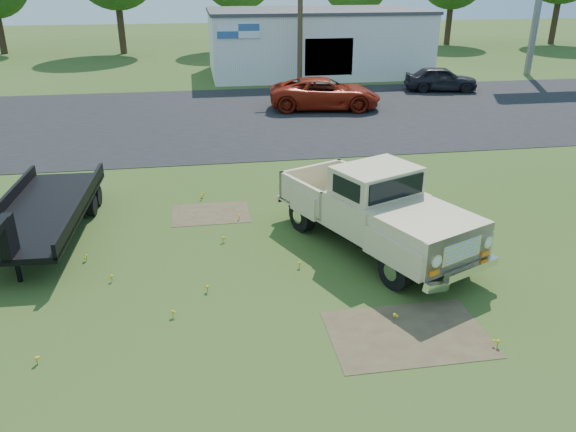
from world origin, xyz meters
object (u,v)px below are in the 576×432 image
object	(u,v)px
red_pickup	(325,94)
dark_sedan	(441,79)
vintage_pickup_truck	(374,208)
flatbed_trailer	(43,207)

from	to	relation	value
red_pickup	dark_sedan	distance (m)	8.40
vintage_pickup_truck	flatbed_trailer	bearing A→B (deg)	142.73
vintage_pickup_truck	flatbed_trailer	distance (m)	8.43
vintage_pickup_truck	flatbed_trailer	size ratio (longest dim) A/B	0.95
flatbed_trailer	red_pickup	world-z (taller)	flatbed_trailer
flatbed_trailer	dark_sedan	xyz separation A→B (m)	(18.13, 16.89, -0.15)
flatbed_trailer	red_pickup	distance (m)	17.04
flatbed_trailer	red_pickup	bearing A→B (deg)	54.45
red_pickup	dark_sedan	size ratio (longest dim) A/B	1.35
vintage_pickup_truck	dark_sedan	xyz separation A→B (m)	(9.94, 18.86, -0.37)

